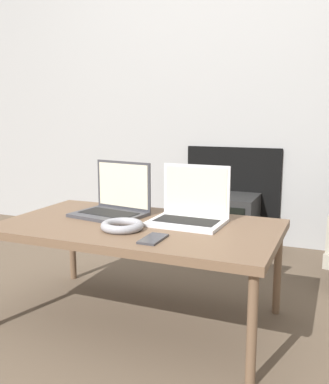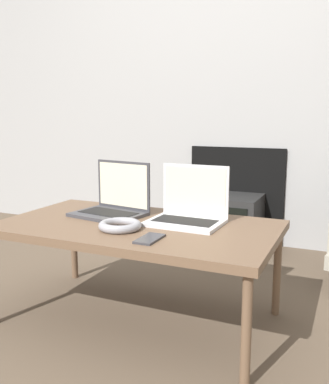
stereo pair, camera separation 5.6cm
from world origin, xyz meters
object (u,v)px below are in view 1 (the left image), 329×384
at_px(laptop_left, 114,203).
at_px(phone, 153,239).
at_px(tv, 225,222).
at_px(headphones, 122,226).
at_px(laptop_right, 190,210).

height_order(laptop_left, phone, laptop_left).
xyz_separation_m(laptop_left, tv, (0.28, 1.08, -0.32)).
height_order(laptop_left, headphones, laptop_left).
height_order(phone, tv, phone).
relative_size(laptop_left, phone, 2.43).
relative_size(laptop_right, headphones, 1.82).
bearing_deg(laptop_left, headphones, -44.93).
xyz_separation_m(headphones, tv, (0.11, 1.32, -0.28)).
xyz_separation_m(phone, tv, (-0.07, 1.41, -0.27)).
bearing_deg(laptop_right, phone, -94.95).
bearing_deg(tv, laptop_left, -104.40).
height_order(headphones, tv, headphones).
bearing_deg(laptop_right, tv, 97.80).
distance_m(laptop_right, phone, 0.33).
bearing_deg(laptop_right, headphones, -131.02).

